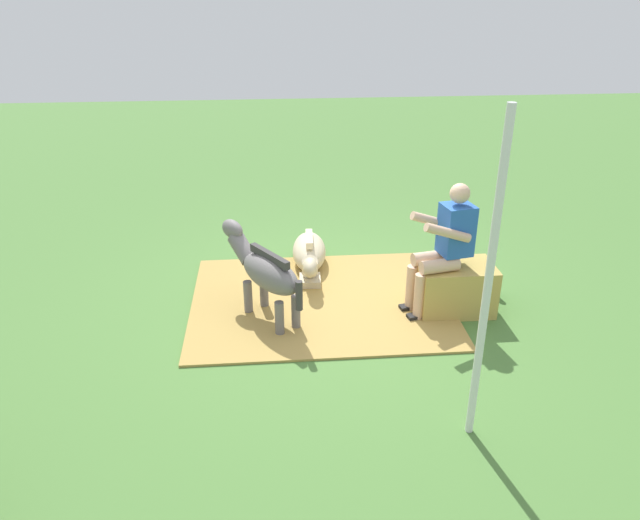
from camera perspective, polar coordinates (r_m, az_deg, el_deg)
ground_plane at (r=6.66m, az=0.99°, el=-3.82°), size 24.00×24.00×0.00m
hay_patch at (r=6.63m, az=0.02°, el=-3.82°), size 2.77×2.24×0.02m
hay_bale at (r=6.52m, az=12.52°, el=-2.54°), size 0.78×0.52×0.52m
person_seated at (r=6.23m, az=11.57°, el=1.54°), size 0.70×0.50×1.40m
pony_standing at (r=6.12m, az=-5.16°, el=-0.99°), size 0.91×1.18×0.90m
pony_lying at (r=7.29m, az=-1.01°, el=0.56°), size 0.45×1.34×0.42m
soda_bottle at (r=6.97m, az=16.10°, el=-2.17°), size 0.07×0.07×0.29m
tent_pole_left at (r=4.37m, az=15.43°, el=-2.47°), size 0.06×0.06×2.53m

